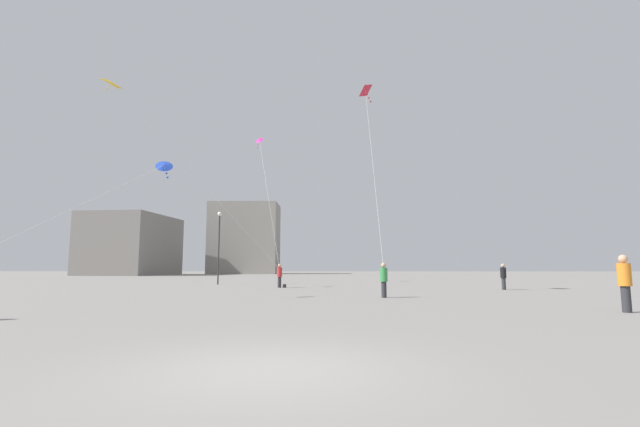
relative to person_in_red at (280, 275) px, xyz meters
The scene contains 13 objects.
ground_plane 25.34m from the person_in_red, 83.22° to the right, with size 300.00×300.00×0.00m, color gray.
person_in_red is the anchor object (origin of this frame).
person_in_black 15.01m from the person_in_red, ahead, with size 0.36×0.36×1.67m.
person_in_orange 21.48m from the person_in_red, 51.68° to the right, with size 0.40×0.40×1.85m.
person_in_green 11.93m from the person_in_red, 58.18° to the right, with size 0.36×0.36×1.66m.
kite_crimson_delta 13.69m from the person_in_red, 40.32° to the right, with size 0.83×5.90×11.48m.
kite_magenta_diamond 15.63m from the person_in_red, 109.22° to the left, with size 3.77×9.82×12.61m.
kite_cobalt_diamond 13.61m from the person_in_red, 108.48° to the right, with size 3.33×8.50×5.17m.
kite_amber_delta 17.14m from the person_in_red, 164.97° to the right, with size 11.97×3.87×13.03m.
building_left_hall 60.45m from the person_in_red, 124.35° to the left, with size 13.67×18.38×11.04m.
building_centre_hall 67.84m from the person_in_red, 103.72° to the left, with size 14.88×9.90×15.48m.
lamppost_east 8.84m from the person_in_red, 135.88° to the left, with size 0.36×0.36×6.17m.
handbag_beside_flyer 0.88m from the person_in_red, 15.95° to the left, with size 0.32×0.14×0.24m, color black.
Camera 1 is at (0.97, -6.45, 1.44)m, focal length 24.82 mm.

